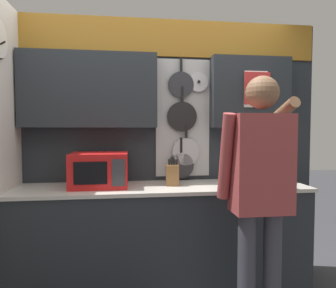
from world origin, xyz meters
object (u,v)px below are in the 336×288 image
knife_block (172,174)px  utensil_crock (240,174)px  person (260,183)px  microwave (100,170)px

knife_block → utensil_crock: 0.62m
person → utensil_crock: bearing=79.8°
person → microwave: bearing=148.6°
microwave → knife_block: (0.62, 0.00, -0.05)m
utensil_crock → knife_block: bearing=180.0°
knife_block → person: (0.49, -0.68, 0.04)m
microwave → knife_block: size_ratio=1.89×
microwave → utensil_crock: (1.24, 0.00, -0.06)m
knife_block → utensil_crock: bearing=-0.0°
microwave → person: person is taller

